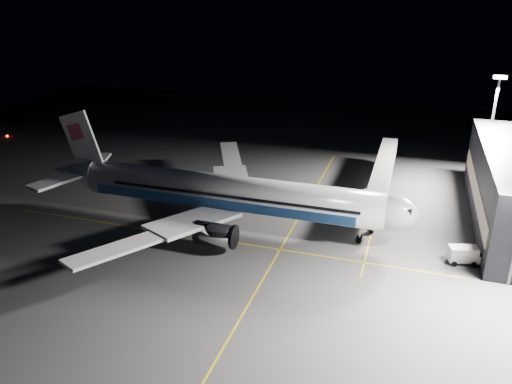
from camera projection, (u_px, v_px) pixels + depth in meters
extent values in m
plane|color=#4C4C4F|center=(230.00, 223.00, 79.97)|extent=(200.00, 200.00, 0.00)
cube|color=gold|center=(290.00, 232.00, 77.11)|extent=(0.25, 80.00, 0.01)
cube|color=gold|center=(216.00, 240.00, 74.68)|extent=(70.00, 0.25, 0.01)
cube|color=gold|center=(375.00, 216.00, 82.50)|extent=(0.25, 40.00, 0.01)
cylinder|color=silver|center=(229.00, 193.00, 77.98)|extent=(48.00, 5.60, 5.60)
ellipsoid|color=silver|center=(386.00, 212.00, 71.13)|extent=(8.96, 5.60, 5.60)
cube|color=black|center=(404.00, 208.00, 70.09)|extent=(2.20, 3.40, 0.90)
cone|color=silver|center=(75.00, 172.00, 86.01)|extent=(9.00, 5.49, 5.49)
cube|color=navy|center=(230.00, 191.00, 81.05)|extent=(42.24, 0.25, 1.50)
cube|color=navy|center=(217.00, 204.00, 76.15)|extent=(42.24, 0.25, 1.50)
cube|color=silver|center=(232.00, 183.00, 86.35)|extent=(11.36, 15.23, 1.53)
cube|color=silver|center=(194.00, 221.00, 72.24)|extent=(11.36, 15.23, 1.53)
cube|color=silver|center=(231.00, 154.00, 98.47)|extent=(8.57, 13.22, 1.31)
cube|color=silver|center=(115.00, 250.00, 62.33)|extent=(8.57, 13.22, 1.31)
cube|color=silver|center=(95.00, 161.00, 90.33)|extent=(6.20, 9.67, 0.45)
cube|color=silver|center=(57.00, 181.00, 81.17)|extent=(6.20, 9.67, 0.45)
cube|color=white|center=(82.00, 140.00, 83.13)|extent=(7.53, 0.40, 10.28)
cube|color=#C7446D|center=(76.00, 131.00, 82.83)|extent=(3.22, 0.55, 3.22)
cylinder|color=#B7B7BF|center=(254.00, 190.00, 86.60)|extent=(5.60, 3.40, 3.40)
cylinder|color=#B7B7BF|center=(215.00, 234.00, 70.74)|extent=(5.60, 3.40, 3.40)
cylinder|color=#9999A0|center=(359.00, 234.00, 73.65)|extent=(0.26, 0.26, 2.50)
cylinder|color=black|center=(359.00, 239.00, 73.95)|extent=(0.90, 0.70, 0.90)
cylinder|color=#9999A0|center=(222.00, 204.00, 84.15)|extent=(0.26, 0.26, 2.50)
cylinder|color=#9999A0|center=(201.00, 225.00, 76.57)|extent=(0.26, 0.26, 2.50)
cylinder|color=black|center=(222.00, 207.00, 84.41)|extent=(1.10, 1.60, 1.10)
cylinder|color=black|center=(202.00, 229.00, 76.83)|extent=(1.10, 1.60, 1.10)
cube|color=brown|center=(476.00, 190.00, 79.88)|extent=(0.15, 36.00, 3.00)
cube|color=#B2B2B7|center=(383.00, 170.00, 89.63)|extent=(3.00, 33.90, 2.80)
cube|color=#B2B2B7|center=(375.00, 204.00, 75.66)|extent=(3.60, 3.20, 3.40)
cylinder|color=#9999A0|center=(373.00, 222.00, 76.81)|extent=(0.70, 0.70, 3.10)
cylinder|color=black|center=(371.00, 231.00, 76.47)|extent=(0.70, 0.30, 0.70)
cylinder|color=black|center=(373.00, 227.00, 78.05)|extent=(0.70, 0.30, 0.70)
cylinder|color=#59595E|center=(490.00, 133.00, 93.00)|extent=(0.44, 0.44, 20.00)
cube|color=#59595E|center=(500.00, 77.00, 89.12)|extent=(2.40, 0.50, 0.80)
cube|color=white|center=(500.00, 77.00, 88.81)|extent=(2.20, 0.15, 0.60)
sphere|color=#FF140A|center=(7.00, 136.00, 126.90)|extent=(0.44, 0.44, 0.44)
cube|color=silver|center=(463.00, 254.00, 67.76)|extent=(4.11, 2.79, 2.06)
cube|color=silver|center=(479.00, 258.00, 67.87)|extent=(1.91, 2.11, 1.12)
cube|color=black|center=(480.00, 255.00, 67.70)|extent=(1.50, 1.83, 0.47)
cylinder|color=black|center=(469.00, 257.00, 69.02)|extent=(0.78, 0.42, 0.75)
cylinder|color=black|center=(474.00, 265.00, 67.20)|extent=(0.78, 0.42, 0.75)
cylinder|color=black|center=(450.00, 257.00, 69.13)|extent=(0.78, 0.42, 0.75)
cylinder|color=black|center=(454.00, 264.00, 67.31)|extent=(0.78, 0.42, 0.75)
cube|color=black|center=(258.00, 188.00, 92.17)|extent=(2.80, 2.09, 1.15)
cube|color=black|center=(258.00, 184.00, 91.89)|extent=(1.25, 1.25, 0.63)
sphere|color=#FFF2CC|center=(253.00, 189.00, 91.77)|extent=(0.27, 0.27, 0.27)
sphere|color=#FFF2CC|center=(258.00, 190.00, 91.27)|extent=(0.27, 0.27, 0.27)
cylinder|color=black|center=(264.00, 190.00, 92.61)|extent=(0.66, 0.36, 0.63)
cylinder|color=black|center=(260.00, 193.00, 91.19)|extent=(0.66, 0.36, 0.63)
cylinder|color=black|center=(256.00, 188.00, 93.50)|extent=(0.66, 0.36, 0.63)
cylinder|color=black|center=(251.00, 191.00, 92.09)|extent=(0.66, 0.36, 0.63)
cone|color=#E83D09|center=(207.00, 205.00, 85.98)|extent=(0.43, 0.43, 0.64)
cone|color=#E83D09|center=(225.00, 190.00, 92.20)|extent=(0.43, 0.43, 0.64)
cone|color=#E83D09|center=(255.00, 206.00, 85.78)|extent=(0.40, 0.40, 0.61)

